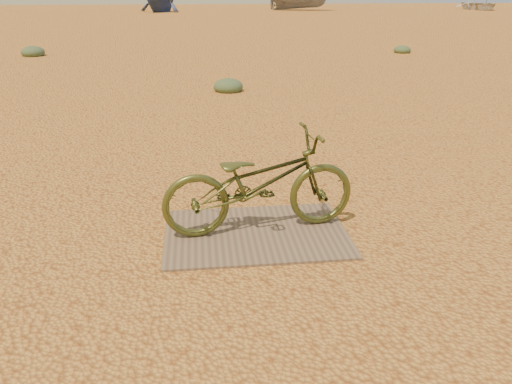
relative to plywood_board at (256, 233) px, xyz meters
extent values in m
plane|color=gold|center=(0.24, 0.00, -0.01)|extent=(120.00, 120.00, 0.00)
cube|color=#6F5D4A|center=(0.00, 0.00, 0.00)|extent=(1.62, 1.11, 0.02)
imported|color=#464D21|center=(0.04, 0.06, 0.46)|extent=(1.78, 0.80, 0.90)
imported|color=beige|center=(25.44, 41.80, 0.45)|extent=(3.39, 4.60, 0.92)
ellipsoid|color=#4E6845|center=(0.18, 6.59, -0.01)|extent=(0.62, 0.62, 0.34)
ellipsoid|color=#4E6845|center=(6.33, 12.41, -0.01)|extent=(0.56, 0.56, 0.31)
ellipsoid|color=#4E6845|center=(-5.60, 13.01, -0.01)|extent=(0.72, 0.72, 0.39)
camera|label=1|loc=(-0.46, -3.96, 2.06)|focal=35.00mm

